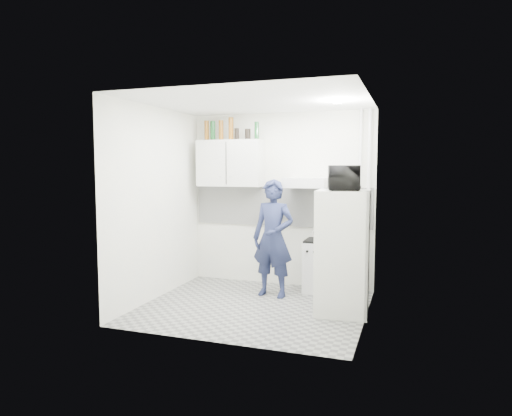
% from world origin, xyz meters
% --- Properties ---
extents(floor, '(2.80, 2.80, 0.00)m').
position_xyz_m(floor, '(0.00, 0.00, 0.00)').
color(floor, gray).
rests_on(floor, ground).
extents(ceiling, '(2.80, 2.80, 0.00)m').
position_xyz_m(ceiling, '(0.00, 0.00, 2.60)').
color(ceiling, white).
rests_on(ceiling, wall_back).
extents(wall_back, '(2.80, 0.00, 2.80)m').
position_xyz_m(wall_back, '(0.00, 1.25, 1.30)').
color(wall_back, white).
rests_on(wall_back, floor).
extents(wall_left, '(0.00, 2.60, 2.60)m').
position_xyz_m(wall_left, '(-1.40, 0.00, 1.30)').
color(wall_left, white).
rests_on(wall_left, floor).
extents(wall_right, '(0.00, 2.60, 2.60)m').
position_xyz_m(wall_right, '(1.40, 0.00, 1.30)').
color(wall_right, white).
rests_on(wall_right, floor).
extents(person, '(0.63, 0.46, 1.62)m').
position_xyz_m(person, '(0.08, 0.58, 0.81)').
color(person, '#1D2446').
rests_on(person, floor).
extents(stove, '(0.46, 0.46, 0.73)m').
position_xyz_m(stove, '(0.67, 1.00, 0.36)').
color(stove, silver).
rests_on(stove, floor).
extents(fridge, '(0.67, 0.67, 1.51)m').
position_xyz_m(fridge, '(1.10, 0.15, 0.76)').
color(fridge, silver).
rests_on(fridge, floor).
extents(stove_top, '(0.44, 0.44, 0.03)m').
position_xyz_m(stove_top, '(0.67, 1.00, 0.74)').
color(stove_top, black).
rests_on(stove_top, stove).
extents(saucepan, '(0.18, 0.18, 0.10)m').
position_xyz_m(saucepan, '(0.72, 0.94, 0.81)').
color(saucepan, silver).
rests_on(saucepan, stove_top).
extents(microwave, '(0.60, 0.47, 0.30)m').
position_xyz_m(microwave, '(1.10, 0.15, 1.66)').
color(microwave, black).
rests_on(microwave, fridge).
extents(bottle_a, '(0.07, 0.07, 0.30)m').
position_xyz_m(bottle_a, '(-1.15, 1.07, 2.35)').
color(bottle_a, brown).
rests_on(bottle_a, upper_cabinet).
extents(bottle_b, '(0.08, 0.08, 0.29)m').
position_xyz_m(bottle_b, '(-1.04, 1.07, 2.35)').
color(bottle_b, '#144C1E').
rests_on(bottle_b, upper_cabinet).
extents(bottle_c, '(0.07, 0.07, 0.30)m').
position_xyz_m(bottle_c, '(-0.90, 1.07, 2.35)').
color(bottle_c, brown).
rests_on(bottle_c, upper_cabinet).
extents(bottle_d, '(0.08, 0.08, 0.34)m').
position_xyz_m(bottle_d, '(-0.74, 1.07, 2.37)').
color(bottle_d, brown).
rests_on(bottle_d, upper_cabinet).
extents(canister_a, '(0.07, 0.07, 0.18)m').
position_xyz_m(canister_a, '(-0.65, 1.07, 2.29)').
color(canister_a, black).
rests_on(canister_a, upper_cabinet).
extents(canister_b, '(0.08, 0.08, 0.16)m').
position_xyz_m(canister_b, '(-0.47, 1.07, 2.28)').
color(canister_b, black).
rests_on(canister_b, upper_cabinet).
extents(bottle_e, '(0.07, 0.07, 0.26)m').
position_xyz_m(bottle_e, '(-0.33, 1.07, 2.33)').
color(bottle_e, '#144C1E').
rests_on(bottle_e, upper_cabinet).
extents(upper_cabinet, '(1.00, 0.35, 0.70)m').
position_xyz_m(upper_cabinet, '(-0.75, 1.07, 1.85)').
color(upper_cabinet, silver).
rests_on(upper_cabinet, wall_back).
extents(range_hood, '(0.60, 0.50, 0.14)m').
position_xyz_m(range_hood, '(0.45, 1.00, 1.57)').
color(range_hood, silver).
rests_on(range_hood, wall_back).
extents(backsplash, '(2.74, 0.03, 0.60)m').
position_xyz_m(backsplash, '(0.00, 1.24, 1.20)').
color(backsplash, white).
rests_on(backsplash, wall_back).
extents(pipe_a, '(0.05, 0.05, 2.60)m').
position_xyz_m(pipe_a, '(1.30, 1.17, 1.30)').
color(pipe_a, silver).
rests_on(pipe_a, floor).
extents(pipe_b, '(0.04, 0.04, 2.60)m').
position_xyz_m(pipe_b, '(1.18, 1.17, 1.30)').
color(pipe_b, silver).
rests_on(pipe_b, floor).
extents(ceiling_spot_fixture, '(0.10, 0.10, 0.02)m').
position_xyz_m(ceiling_spot_fixture, '(1.00, 0.20, 2.57)').
color(ceiling_spot_fixture, white).
rests_on(ceiling_spot_fixture, ceiling).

